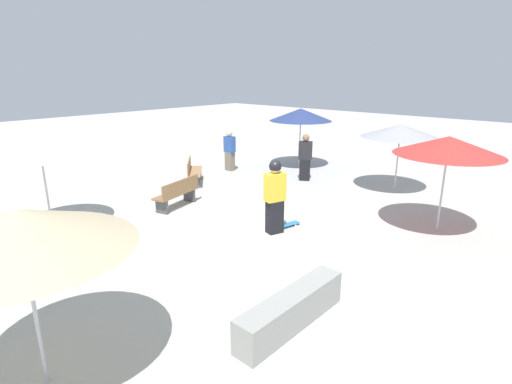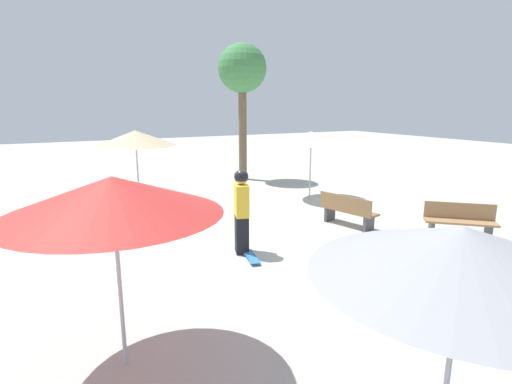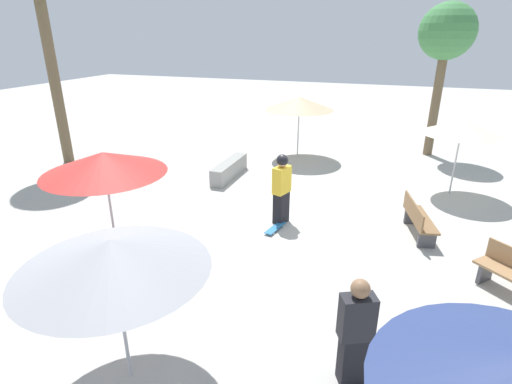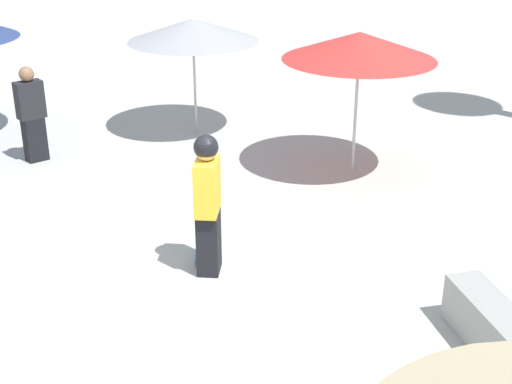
% 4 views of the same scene
% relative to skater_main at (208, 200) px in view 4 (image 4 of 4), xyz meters
% --- Properties ---
extents(ground_plane, '(60.00, 60.00, 0.00)m').
position_rel_skater_main_xyz_m(ground_plane, '(0.37, 0.86, -0.99)').
color(ground_plane, '#B2AFA8').
extents(skater_main, '(0.41, 0.55, 1.83)m').
position_rel_skater_main_xyz_m(skater_main, '(0.00, 0.00, 0.00)').
color(skater_main, black).
rests_on(skater_main, ground_plane).
extents(skateboard, '(0.37, 0.82, 0.07)m').
position_rel_skater_main_xyz_m(skateboard, '(-0.00, -0.46, -0.93)').
color(skateboard, teal).
rests_on(skateboard, ground_plane).
extents(shade_umbrella_red, '(2.50, 2.50, 2.38)m').
position_rel_skater_main_xyz_m(shade_umbrella_red, '(-2.96, -2.81, 1.17)').
color(shade_umbrella_red, '#B7B7BC').
rests_on(shade_umbrella_red, ground_plane).
extents(shade_umbrella_grey, '(2.49, 2.49, 2.21)m').
position_rel_skater_main_xyz_m(shade_umbrella_grey, '(-0.67, -5.53, 1.01)').
color(shade_umbrella_grey, '#B7B7BC').
rests_on(shade_umbrella_grey, ground_plane).
extents(bystander_watching, '(0.53, 0.43, 1.69)m').
position_rel_skater_main_xyz_m(bystander_watching, '(2.34, -4.58, -0.15)').
color(bystander_watching, black).
rests_on(bystander_watching, ground_plane).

